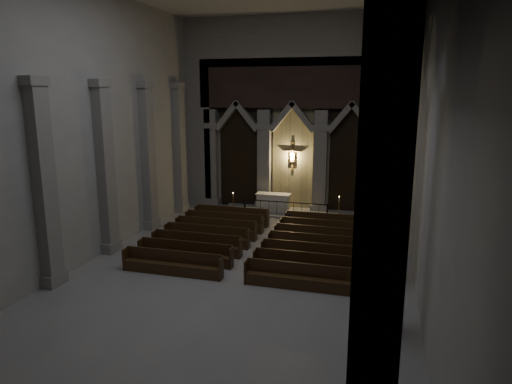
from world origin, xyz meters
TOP-DOWN VIEW (x-y plane):
  - room at (0.00, 0.00)m, footprint 24.00×24.10m
  - sanctuary_wall at (0.00, 11.54)m, footprint 14.00×0.77m
  - right_arcade at (5.50, 1.33)m, footprint 1.00×24.00m
  - left_pilasters at (-6.75, 3.50)m, footprint 0.60×13.00m
  - sanctuary_step at (0.00, 10.60)m, footprint 8.50×2.60m
  - altar at (-0.96, 10.58)m, footprint 2.16×0.86m
  - altar_rail at (0.00, 9.64)m, footprint 5.19×0.09m
  - candle_stand_left at (-3.30, 9.65)m, footprint 0.23×0.23m
  - candle_stand_right at (3.22, 9.54)m, footprint 0.26×0.26m
  - pews at (-0.00, 3.62)m, footprint 9.81×8.22m
  - worshipper at (0.86, 6.68)m, footprint 0.46×0.37m

SIDE VIEW (x-z plane):
  - sanctuary_step at x=0.00m, z-range 0.00..0.15m
  - pews at x=0.00m, z-range -0.17..0.81m
  - candle_stand_left at x=-3.30m, z-range -0.32..1.07m
  - candle_stand_right at x=3.22m, z-range -0.35..1.20m
  - worshipper at x=0.86m, z-range 0.00..1.09m
  - altar_rail at x=0.00m, z-range 0.17..1.19m
  - altar at x=-0.96m, z-range 0.15..1.24m
  - left_pilasters at x=-6.75m, z-range -0.10..7.92m
  - sanctuary_wall at x=0.00m, z-range 0.62..12.62m
  - room at x=0.00m, z-range 1.60..13.60m
  - right_arcade at x=5.50m, z-range 1.83..13.83m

